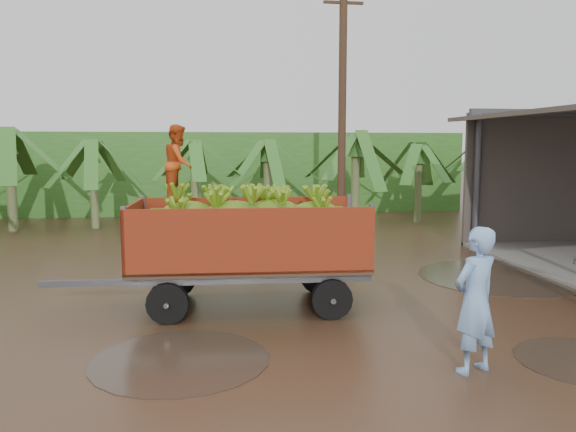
% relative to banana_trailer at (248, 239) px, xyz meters
% --- Properties ---
extents(ground, '(100.00, 100.00, 0.00)m').
position_rel_banana_trailer_xyz_m(ground, '(1.97, -0.34, -1.30)').
color(ground, black).
rests_on(ground, ground).
extents(hedge_north, '(22.00, 3.00, 3.60)m').
position_rel_banana_trailer_xyz_m(hedge_north, '(-0.03, 15.66, 0.50)').
color(hedge_north, '#2D661E').
rests_on(hedge_north, ground).
extents(banana_trailer, '(6.04, 2.32, 3.43)m').
position_rel_banana_trailer_xyz_m(banana_trailer, '(0.00, 0.00, 0.00)').
color(banana_trailer, red).
rests_on(banana_trailer, ground).
extents(man_blue, '(0.86, 0.73, 1.99)m').
position_rel_banana_trailer_xyz_m(man_blue, '(2.77, -3.54, -0.31)').
color(man_blue, '#7CA8E2').
rests_on(man_blue, ground).
extents(utility_pole, '(1.20, 0.24, 7.79)m').
position_rel_banana_trailer_xyz_m(utility_pole, '(3.36, 6.35, 2.65)').
color(utility_pole, '#47301E').
rests_on(utility_pole, ground).
extents(banana_plants, '(24.22, 20.42, 3.79)m').
position_rel_banana_trailer_xyz_m(banana_plants, '(-2.97, 6.84, 0.47)').
color(banana_plants, '#2D661E').
rests_on(banana_plants, ground).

